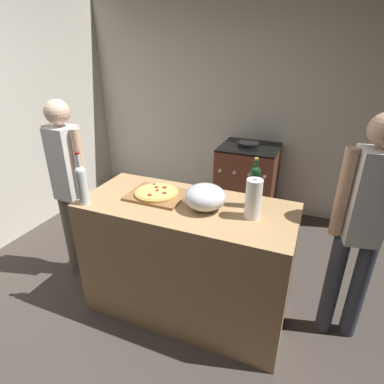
# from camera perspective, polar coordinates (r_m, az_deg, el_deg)

# --- Properties ---
(ground_plane) EXTENTS (4.35, 3.35, 0.02)m
(ground_plane) POSITION_cam_1_polar(r_m,az_deg,el_deg) (3.22, -0.76, -11.98)
(ground_plane) COLOR #3F3833
(kitchen_wall_rear) EXTENTS (4.35, 0.10, 2.60)m
(kitchen_wall_rear) POSITION_cam_1_polar(r_m,az_deg,el_deg) (3.97, 7.55, 15.73)
(kitchen_wall_rear) COLOR silver
(kitchen_wall_rear) RESTS_ON ground_plane
(kitchen_wall_left) EXTENTS (0.10, 3.35, 2.60)m
(kitchen_wall_left) POSITION_cam_1_polar(r_m,az_deg,el_deg) (3.82, -29.16, 12.52)
(kitchen_wall_left) COLOR silver
(kitchen_wall_left) RESTS_ON ground_plane
(counter) EXTENTS (1.49, 0.66, 0.93)m
(counter) POSITION_cam_1_polar(r_m,az_deg,el_deg) (2.42, -0.92, -12.09)
(counter) COLOR tan
(counter) RESTS_ON ground_plane
(cutting_board) EXTENTS (0.40, 0.32, 0.02)m
(cutting_board) POSITION_cam_1_polar(r_m,az_deg,el_deg) (2.30, -6.44, -0.53)
(cutting_board) COLOR olive
(cutting_board) RESTS_ON counter
(pizza) EXTENTS (0.32, 0.32, 0.03)m
(pizza) POSITION_cam_1_polar(r_m,az_deg,el_deg) (2.29, -6.46, -0.06)
(pizza) COLOR tan
(pizza) RESTS_ON cutting_board
(mixing_bowl) EXTENTS (0.28, 0.28, 0.17)m
(mixing_bowl) POSITION_cam_1_polar(r_m,az_deg,el_deg) (2.08, 2.36, -0.90)
(mixing_bowl) COLOR #B2B2B7
(mixing_bowl) RESTS_ON counter
(paper_towel_roll) EXTENTS (0.10, 0.10, 0.26)m
(paper_towel_roll) POSITION_cam_1_polar(r_m,az_deg,el_deg) (1.99, 11.03, -1.24)
(paper_towel_roll) COLOR white
(paper_towel_roll) RESTS_ON counter
(wine_bottle_dark) EXTENTS (0.07, 0.07, 0.35)m
(wine_bottle_dark) POSITION_cam_1_polar(r_m,az_deg,el_deg) (2.12, 11.18, 1.26)
(wine_bottle_dark) COLOR #143819
(wine_bottle_dark) RESTS_ON counter
(wine_bottle_amber) EXTENTS (0.07, 0.07, 0.37)m
(wine_bottle_amber) POSITION_cam_1_polar(r_m,az_deg,el_deg) (2.24, -19.27, 1.60)
(wine_bottle_amber) COLOR silver
(wine_bottle_amber) RESTS_ON counter
(stove) EXTENTS (0.64, 0.60, 0.94)m
(stove) POSITION_cam_1_polar(r_m,az_deg,el_deg) (3.76, 9.87, 1.56)
(stove) COLOR brown
(stove) RESTS_ON ground_plane
(person_in_stripes) EXTENTS (0.37, 0.21, 1.57)m
(person_in_stripes) POSITION_cam_1_polar(r_m,az_deg,el_deg) (2.78, -21.17, 1.33)
(person_in_stripes) COLOR slate
(person_in_stripes) RESTS_ON ground_plane
(person_in_red) EXTENTS (0.37, 0.23, 1.61)m
(person_in_red) POSITION_cam_1_polar(r_m,az_deg,el_deg) (2.25, 28.31, -5.05)
(person_in_red) COLOR #383D4C
(person_in_red) RESTS_ON ground_plane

